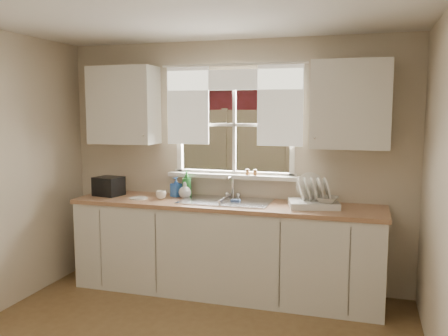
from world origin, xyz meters
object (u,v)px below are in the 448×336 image
(soap_bottle_a, at_px, (187,184))
(cup, at_px, (161,195))
(black_appliance, at_px, (109,186))
(dish_rack, at_px, (313,199))

(soap_bottle_a, relative_size, cup, 2.57)
(cup, distance_m, black_appliance, 0.61)
(dish_rack, relative_size, soap_bottle_a, 1.88)
(dish_rack, xyz_separation_m, cup, (-1.51, -0.05, -0.04))
(dish_rack, distance_m, black_appliance, 2.12)
(dish_rack, bearing_deg, cup, -178.22)
(soap_bottle_a, bearing_deg, cup, -125.33)
(dish_rack, xyz_separation_m, soap_bottle_a, (-1.31, 0.14, 0.06))
(dish_rack, xyz_separation_m, black_appliance, (-2.12, -0.02, 0.02))
(dish_rack, bearing_deg, soap_bottle_a, 173.98)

